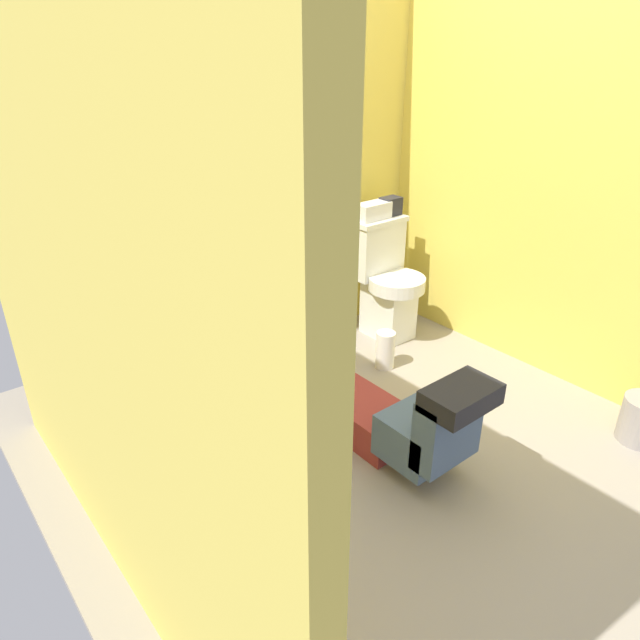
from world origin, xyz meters
TOP-DOWN VIEW (x-y plane):
  - ground_plane at (0.00, 0.00)m, footprint 2.87×3.16m
  - wall_back at (0.00, 1.12)m, footprint 2.53×0.08m
  - wall_left at (-1.22, 0.00)m, footprint 0.08×2.16m
  - wall_right at (1.22, 0.00)m, footprint 0.08×2.16m
  - toilet at (0.80, 0.79)m, footprint 0.36×0.46m
  - vanity_cabinet at (-0.76, 0.75)m, footprint 0.60×0.53m
  - faucet at (-0.76, 0.90)m, footprint 0.02×0.02m
  - person_plumber at (-0.02, -0.08)m, footprint 0.39×1.06m
  - tissue_box at (0.75, 0.88)m, footprint 0.22×0.11m
  - toiletry_bag at (0.90, 0.88)m, footprint 0.12×0.09m
  - soap_dispenser at (-0.95, 0.88)m, footprint 0.06×0.06m
  - bottle_green at (-0.85, 0.89)m, footprint 0.05×0.05m
  - bottle_blue at (-0.80, 0.88)m, footprint 0.04×0.04m
  - bottle_amber at (-0.72, 0.89)m, footprint 0.04×0.04m
  - bottle_white at (-0.66, 0.83)m, footprint 0.04×0.04m
  - paper_towel_roll at (0.50, 0.47)m, footprint 0.11×0.11m

SIDE VIEW (x-z plane):
  - ground_plane at x=0.00m, z-range -0.04..0.00m
  - paper_towel_roll at x=0.50m, z-range 0.00..0.22m
  - person_plumber at x=-0.02m, z-range -0.08..0.44m
  - toilet at x=0.80m, z-range -0.01..0.74m
  - vanity_cabinet at x=-0.76m, z-range 0.01..0.83m
  - tissue_box at x=0.75m, z-range 0.75..0.85m
  - toiletry_bag at x=0.90m, z-range 0.75..0.86m
  - faucet at x=-0.76m, z-range 0.82..0.92m
  - bottle_amber at x=-0.72m, z-range 0.82..0.94m
  - bottle_blue at x=-0.80m, z-range 0.82..0.95m
  - bottle_white at x=-0.66m, z-range 0.82..0.95m
  - soap_dispenser at x=-0.95m, z-range 0.80..0.97m
  - bottle_green at x=-0.85m, z-range 0.82..0.97m
  - wall_back at x=0.00m, z-range 0.00..2.40m
  - wall_left at x=-1.22m, z-range 0.00..2.40m
  - wall_right at x=1.22m, z-range 0.00..2.40m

